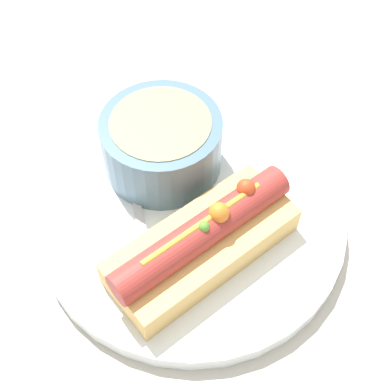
# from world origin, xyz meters

# --- Properties ---
(ground_plane) EXTENTS (4.00, 4.00, 0.00)m
(ground_plane) POSITION_xyz_m (0.00, 0.00, 0.00)
(ground_plane) COLOR #BCB7AD
(dinner_plate) EXTENTS (0.29, 0.29, 0.02)m
(dinner_plate) POSITION_xyz_m (0.00, 0.00, 0.01)
(dinner_plate) COLOR white
(dinner_plate) RESTS_ON ground_plane
(hot_dog) EXTENTS (0.18, 0.14, 0.06)m
(hot_dog) POSITION_xyz_m (0.00, -0.05, 0.04)
(hot_dog) COLOR #DBAD60
(hot_dog) RESTS_ON dinner_plate
(soup_bowl) EXTENTS (0.12, 0.12, 0.06)m
(soup_bowl) POSITION_xyz_m (-0.02, 0.06, 0.05)
(soup_bowl) COLOR slate
(soup_bowl) RESTS_ON dinner_plate
(spoon) EXTENTS (0.03, 0.16, 0.01)m
(spoon) POSITION_xyz_m (-0.05, 0.03, 0.02)
(spoon) COLOR #B7B7BC
(spoon) RESTS_ON dinner_plate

